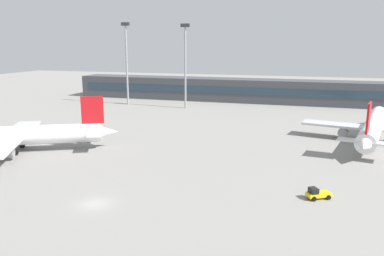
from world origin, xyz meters
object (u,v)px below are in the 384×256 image
Objects in this scene: airplane_mid at (373,126)px; floodlight_tower_west at (127,59)px; airplane_near at (6,136)px; baggage_tug_yellow at (317,194)px; floodlight_tower_east at (185,61)px.

airplane_mid is 89.22m from floodlight_tower_west.
airplane_mid is 1.52× the size of floodlight_tower_west.
floodlight_tower_west reaches higher than airplane_mid.
airplane_near is 0.93× the size of airplane_mid.
airplane_mid is at bearing 72.43° from baggage_tug_yellow.
airplane_near is 69.93m from floodlight_tower_east.
floodlight_tower_west reaches higher than baggage_tug_yellow.
baggage_tug_yellow is (62.91, -6.92, -2.73)m from airplane_near.
baggage_tug_yellow is 0.13× the size of floodlight_tower_east.
floodlight_tower_east is at bearing 74.40° from airplane_near.
floodlight_tower_east is (23.85, -2.14, -0.46)m from floodlight_tower_west.
floodlight_tower_east is at bearing 150.96° from airplane_mid.
baggage_tug_yellow is (-13.03, -41.15, -2.70)m from airplane_mid.
airplane_near reaches higher than airplane_mid.
airplane_mid is (75.94, 34.22, -0.02)m from airplane_near.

